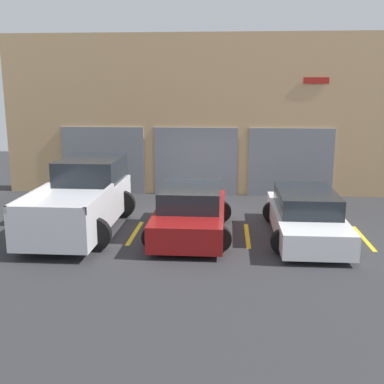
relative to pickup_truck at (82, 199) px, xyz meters
The scene contains 9 objects.
ground_plane 3.70m from the pickup_truck, 28.47° to the left, with size 28.00×28.00×0.00m, color #2D2D30.
shophouse_building 6.24m from the pickup_truck, 57.80° to the left, with size 14.89×0.68×5.92m.
pickup_truck is the anchor object (origin of this frame).
sedan_white 6.32m from the pickup_truck, ahead, with size 2.14×4.58×1.28m.
sedan_side 3.18m from the pickup_truck, ahead, with size 2.27×4.29×1.36m.
parking_stripe_far_left 1.83m from the pickup_truck, 169.26° to the right, with size 0.12×2.20×0.01m, color gold.
parking_stripe_left 1.83m from the pickup_truck, 10.74° to the right, with size 0.12×2.20×0.01m, color gold.
parking_stripe_centre 4.82m from the pickup_truck, ahead, with size 0.12×2.20×0.01m, color gold.
parking_stripe_right 7.94m from the pickup_truck, ahead, with size 0.12×2.20×0.01m, color gold.
Camera 1 is at (1.01, -14.83, 4.11)m, focal length 45.00 mm.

